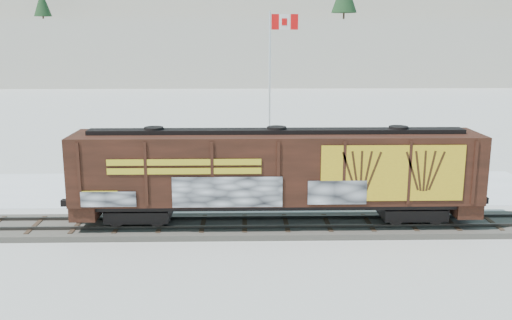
{
  "coord_description": "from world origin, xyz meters",
  "views": [
    {
      "loc": [
        1.97,
        -26.18,
        9.12
      ],
      "look_at": [
        2.62,
        3.0,
        2.76
      ],
      "focal_mm": 40.0,
      "sensor_mm": 36.0,
      "label": 1
    }
  ],
  "objects_px": {
    "car_silver": "(186,175)",
    "car_dark": "(285,177)",
    "flagpole": "(271,115)",
    "hopper_railcar": "(276,170)",
    "car_white": "(291,174)"
  },
  "relations": [
    {
      "from": "hopper_railcar",
      "to": "car_dark",
      "type": "distance_m",
      "value": 8.0
    },
    {
      "from": "car_silver",
      "to": "car_dark",
      "type": "relative_size",
      "value": 0.93
    },
    {
      "from": "flagpole",
      "to": "car_white",
      "type": "bearing_deg",
      "value": -76.66
    },
    {
      "from": "hopper_railcar",
      "to": "flagpole",
      "type": "relative_size",
      "value": 1.77
    },
    {
      "from": "flagpole",
      "to": "car_white",
      "type": "relative_size",
      "value": 2.13
    },
    {
      "from": "car_white",
      "to": "car_silver",
      "type": "bearing_deg",
      "value": 75.14
    },
    {
      "from": "car_white",
      "to": "car_dark",
      "type": "bearing_deg",
      "value": 82.58
    },
    {
      "from": "car_white",
      "to": "car_dark",
      "type": "relative_size",
      "value": 1.17
    },
    {
      "from": "hopper_railcar",
      "to": "flagpole",
      "type": "bearing_deg",
      "value": 88.46
    },
    {
      "from": "hopper_railcar",
      "to": "car_silver",
      "type": "distance_m",
      "value": 9.9
    },
    {
      "from": "flagpole",
      "to": "car_silver",
      "type": "height_order",
      "value": "flagpole"
    },
    {
      "from": "car_white",
      "to": "hopper_railcar",
      "type": "bearing_deg",
      "value": 159.92
    },
    {
      "from": "flagpole",
      "to": "car_dark",
      "type": "distance_m",
      "value": 5.52
    },
    {
      "from": "car_silver",
      "to": "car_dark",
      "type": "distance_m",
      "value": 6.1
    },
    {
      "from": "flagpole",
      "to": "car_white",
      "type": "distance_m",
      "value": 5.46
    }
  ]
}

